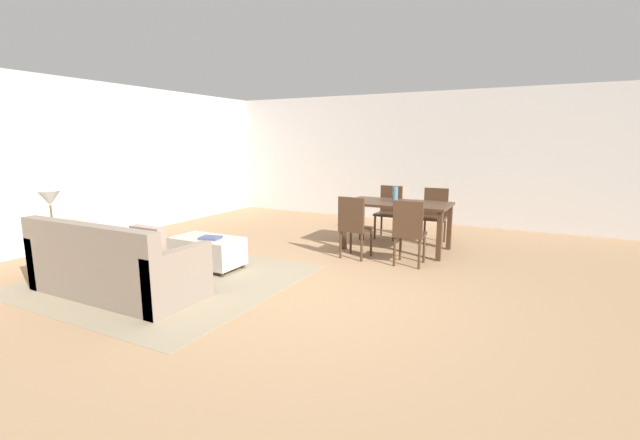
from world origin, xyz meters
The scene contains 15 objects.
ground_plane centered at (0.00, 0.00, 0.00)m, with size 10.80×10.80×0.00m, color #9E7A56.
wall_back centered at (0.00, 5.00, 1.35)m, with size 9.00×0.12×2.70m, color beige.
wall_left centered at (-4.50, 0.50, 1.35)m, with size 0.12×11.00×2.70m, color beige.
area_rug centered at (-1.72, -0.37, 0.00)m, with size 3.00×2.80×0.01m, color gray.
couch centered at (-1.84, -1.02, 0.30)m, with size 2.03×0.85×0.86m.
ottoman_table centered at (-1.60, 0.23, 0.24)m, with size 0.95×0.53×0.43m.
side_table centered at (-3.15, -0.88, 0.44)m, with size 0.40×0.40×0.56m.
table_lamp centered at (-3.15, -0.88, 0.97)m, with size 0.26×0.26×0.53m.
dining_table centered at (0.36, 2.41, 0.66)m, with size 1.61×0.86×0.76m.
dining_chair_near_left centered at (-0.03, 1.59, 0.52)m, with size 0.42×0.42×0.92m.
dining_chair_near_right centered at (0.79, 1.58, 0.52)m, with size 0.42×0.42×0.92m.
dining_chair_far_left centered at (-0.03, 3.20, 0.52)m, with size 0.40×0.40×0.92m.
dining_chair_far_right centered at (0.78, 3.17, 0.52)m, with size 0.42×0.42×0.92m.
vase_centerpiece centered at (0.32, 2.41, 0.88)m, with size 0.09×0.09×0.24m, color slate.
book_on_ottoman centered at (-1.50, 0.18, 0.44)m, with size 0.26×0.20×0.03m, color #3F4C72.
Camera 1 is at (2.33, -4.04, 1.71)m, focal length 23.96 mm.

